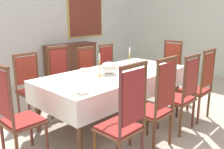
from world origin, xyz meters
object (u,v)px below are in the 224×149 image
(dining_table, at_px, (115,77))
(bowl_near_left, at_px, (168,67))
(sideboard, at_px, (71,61))
(chair_head_west, at_px, (16,114))
(chair_north_c, at_px, (91,73))
(chair_south_b, at_px, (156,104))
(spoon_secondary, at_px, (75,94))
(chair_south_a, at_px, (124,119))
(chair_north_a, at_px, (31,86))
(soup_tureen, at_px, (109,68))
(chair_north_b, at_px, (63,77))
(candlestick_west, at_px, (100,67))
(spoon_primary, at_px, (170,67))
(chair_south_c, at_px, (182,93))
(bowl_far_left, at_px, (85,70))
(chair_south_d, at_px, (199,85))
(chair_head_east, at_px, (169,68))
(bowl_near_right, at_px, (83,92))
(chair_north_d, at_px, (110,68))
(candlestick_east, at_px, (129,60))
(framed_painting, at_px, (86,12))

(dining_table, bearing_deg, bowl_near_left, -29.80)
(sideboard, bearing_deg, chair_head_west, 43.94)
(chair_north_c, distance_m, bowl_near_left, 1.54)
(chair_south_b, height_order, spoon_secondary, chair_south_b)
(chair_south_a, relative_size, chair_north_a, 1.13)
(soup_tureen, height_order, bowl_near_left, soup_tureen)
(dining_table, xyz_separation_m, chair_north_b, (-0.32, 0.98, -0.13))
(chair_head_west, bearing_deg, candlestick_west, 90.00)
(chair_north_c, bearing_deg, sideboard, -115.27)
(chair_head_west, height_order, soup_tureen, chair_head_west)
(candlestick_west, bearing_deg, spoon_secondary, -152.38)
(chair_south_a, height_order, chair_head_west, chair_south_a)
(chair_south_a, distance_m, spoon_primary, 1.95)
(chair_south_b, bearing_deg, chair_south_c, 0.25)
(candlestick_west, distance_m, bowl_far_left, 0.44)
(chair_north_a, relative_size, candlestick_west, 3.07)
(chair_south_d, height_order, chair_head_east, chair_south_d)
(chair_head_east, bearing_deg, chair_south_c, 126.87)
(chair_south_b, xyz_separation_m, spoon_primary, (1.25, 0.55, 0.19))
(chair_north_a, xyz_separation_m, spoon_primary, (1.86, -1.41, 0.23))
(chair_south_c, xyz_separation_m, bowl_near_right, (-1.34, 0.55, 0.22))
(dining_table, relative_size, chair_head_east, 2.15)
(chair_north_c, relative_size, spoon_primary, 5.86)
(chair_south_b, distance_m, sideboard, 3.92)
(bowl_near_right, bearing_deg, bowl_far_left, 48.65)
(bowl_near_left, relative_size, sideboard, 0.13)
(candlestick_west, bearing_deg, chair_south_b, -88.67)
(dining_table, relative_size, chair_south_d, 2.13)
(chair_south_c, height_order, spoon_primary, chair_south_c)
(chair_north_d, distance_m, bowl_near_right, 2.38)
(candlestick_east, height_order, sideboard, candlestick_east)
(chair_head_east, relative_size, candlestick_west, 3.29)
(chair_south_b, distance_m, candlestick_east, 1.23)
(chair_south_c, distance_m, bowl_far_left, 1.54)
(dining_table, bearing_deg, chair_head_east, -0.00)
(dining_table, distance_m, chair_north_a, 1.36)
(chair_south_c, relative_size, chair_north_d, 1.08)
(chair_north_c, xyz_separation_m, framed_painting, (1.55, 1.94, 1.20))
(chair_north_b, height_order, chair_south_d, chair_south_d)
(chair_south_d, height_order, bowl_far_left, chair_south_d)
(chair_north_a, xyz_separation_m, chair_head_east, (2.57, -0.98, 0.03))
(chair_north_d, bearing_deg, chair_south_c, 73.92)
(candlestick_east, bearing_deg, chair_north_c, 90.93)
(soup_tureen, distance_m, spoon_primary, 1.16)
(bowl_far_left, bearing_deg, dining_table, -57.54)
(candlestick_west, distance_m, sideboard, 3.07)
(chair_south_c, bearing_deg, spoon_primary, 42.30)
(chair_south_c, xyz_separation_m, bowl_far_left, (-0.59, 1.40, 0.22))
(chair_south_d, height_order, soup_tureen, chair_south_d)
(dining_table, relative_size, chair_north_c, 2.36)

